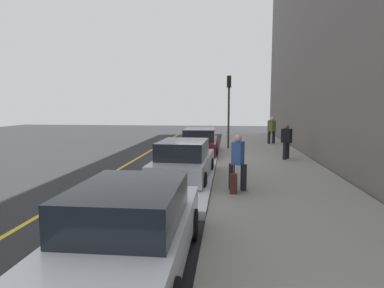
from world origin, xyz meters
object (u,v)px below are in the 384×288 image
(parked_car_silver, at_px, (184,161))
(pedestrian_black_coat, at_px, (286,141))
(pedestrian_olive_coat, at_px, (272,129))
(rolling_suitcase, at_px, (233,183))
(parked_car_maroon, at_px, (200,142))
(pedestrian_blue_coat, at_px, (238,161))
(traffic_light_pole, at_px, (229,100))
(parked_car_white, at_px, (132,228))

(parked_car_silver, bearing_deg, pedestrian_black_coat, -43.55)
(pedestrian_black_coat, bearing_deg, pedestrian_olive_coat, -1.38)
(parked_car_silver, distance_m, rolling_suitcase, 2.61)
(parked_car_maroon, xyz_separation_m, pedestrian_olive_coat, (5.10, -4.51, 0.37))
(pedestrian_blue_coat, xyz_separation_m, traffic_light_pole, (10.05, 0.26, 2.04))
(parked_car_silver, bearing_deg, pedestrian_olive_coat, -22.11)
(parked_car_silver, xyz_separation_m, traffic_light_pole, (8.51, -1.62, 2.35))
(pedestrian_blue_coat, bearing_deg, parked_car_white, 159.37)
(parked_car_white, xyz_separation_m, pedestrian_blue_coat, (4.95, -1.86, 0.31))
(parked_car_maroon, relative_size, traffic_light_pole, 1.10)
(parked_car_white, bearing_deg, traffic_light_pole, -6.11)
(traffic_light_pole, height_order, rolling_suitcase, traffic_light_pole)
(parked_car_maroon, distance_m, pedestrian_blue_coat, 7.91)
(parked_car_maroon, bearing_deg, pedestrian_black_coat, -109.12)
(pedestrian_black_coat, relative_size, rolling_suitcase, 1.83)
(parked_car_maroon, bearing_deg, pedestrian_olive_coat, -41.48)
(parked_car_white, height_order, parked_car_maroon, same)
(parked_car_white, bearing_deg, pedestrian_blue_coat, -20.63)
(rolling_suitcase, bearing_deg, parked_car_silver, 42.38)
(pedestrian_olive_coat, bearing_deg, parked_car_white, 165.59)
(pedestrian_black_coat, distance_m, rolling_suitcase, 7.10)
(parked_car_maroon, height_order, traffic_light_pole, traffic_light_pole)
(parked_car_white, xyz_separation_m, parked_car_maroon, (12.64, -0.05, 0.00))
(parked_car_white, relative_size, traffic_light_pole, 1.00)
(pedestrian_black_coat, distance_m, pedestrian_olive_coat, 6.62)
(parked_car_silver, distance_m, pedestrian_black_coat, 6.41)
(parked_car_maroon, bearing_deg, parked_car_white, 179.78)
(parked_car_white, distance_m, parked_car_silver, 6.49)
(parked_car_maroon, distance_m, pedestrian_black_coat, 4.62)
(pedestrian_black_coat, distance_m, traffic_light_pole, 5.19)
(parked_car_maroon, distance_m, rolling_suitcase, 8.24)
(pedestrian_blue_coat, xyz_separation_m, pedestrian_black_coat, (6.18, -2.54, -0.01))
(pedestrian_olive_coat, relative_size, traffic_light_pole, 0.42)
(parked_car_silver, xyz_separation_m, rolling_suitcase, (-1.91, -1.74, -0.32))
(pedestrian_black_coat, bearing_deg, parked_car_white, 158.42)
(pedestrian_olive_coat, xyz_separation_m, rolling_suitcase, (-13.17, 2.83, -0.69))
(traffic_light_pole, distance_m, rolling_suitcase, 10.76)
(pedestrian_blue_coat, bearing_deg, pedestrian_black_coat, -22.32)
(parked_car_silver, height_order, pedestrian_olive_coat, pedestrian_olive_coat)
(parked_car_silver, height_order, traffic_light_pole, traffic_light_pole)
(pedestrian_blue_coat, distance_m, pedestrian_black_coat, 6.68)
(parked_car_white, relative_size, parked_car_silver, 0.96)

